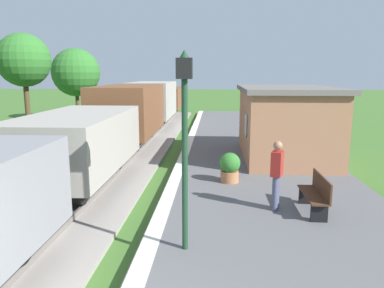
{
  "coord_description": "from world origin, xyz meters",
  "views": [
    {
      "loc": [
        1.66,
        -2.78,
        3.55
      ],
      "look_at": [
        0.84,
        10.17,
        1.07
      ],
      "focal_mm": 34.81,
      "sensor_mm": 36.0,
      "label": 1
    }
  ],
  "objects_px": {
    "station_hut": "(285,122)",
    "lamp_post_near": "(185,116)",
    "freight_train": "(131,116)",
    "bench_near_hut": "(316,194)",
    "potted_planter": "(230,167)",
    "tree_field_distant": "(76,73)",
    "person_waiting": "(277,173)",
    "tree_field_left": "(24,61)",
    "bench_down_platform": "(261,127)"
  },
  "relations": [
    {
      "from": "bench_down_platform",
      "to": "bench_near_hut",
      "type": "bearing_deg",
      "value": -90.0
    },
    {
      "from": "bench_down_platform",
      "to": "tree_field_left",
      "type": "bearing_deg",
      "value": 177.92
    },
    {
      "from": "station_hut",
      "to": "tree_field_left",
      "type": "distance_m",
      "value": 14.59
    },
    {
      "from": "person_waiting",
      "to": "potted_planter",
      "type": "relative_size",
      "value": 1.87
    },
    {
      "from": "station_hut",
      "to": "bench_near_hut",
      "type": "height_order",
      "value": "station_hut"
    },
    {
      "from": "person_waiting",
      "to": "tree_field_left",
      "type": "height_order",
      "value": "tree_field_left"
    },
    {
      "from": "freight_train",
      "to": "bench_near_hut",
      "type": "relative_size",
      "value": 21.73
    },
    {
      "from": "bench_down_platform",
      "to": "person_waiting",
      "type": "relative_size",
      "value": 0.88
    },
    {
      "from": "station_hut",
      "to": "bench_down_platform",
      "type": "distance_m",
      "value": 5.11
    },
    {
      "from": "potted_planter",
      "to": "lamp_post_near",
      "type": "bearing_deg",
      "value": -102.64
    },
    {
      "from": "freight_train",
      "to": "person_waiting",
      "type": "height_order",
      "value": "freight_train"
    },
    {
      "from": "station_hut",
      "to": "tree_field_distant",
      "type": "bearing_deg",
      "value": 135.62
    },
    {
      "from": "bench_near_hut",
      "to": "person_waiting",
      "type": "distance_m",
      "value": 1.05
    },
    {
      "from": "station_hut",
      "to": "lamp_post_near",
      "type": "relative_size",
      "value": 1.57
    },
    {
      "from": "freight_train",
      "to": "station_hut",
      "type": "height_order",
      "value": "station_hut"
    },
    {
      "from": "bench_near_hut",
      "to": "bench_down_platform",
      "type": "xyz_separation_m",
      "value": [
        0.0,
        11.11,
        0.0
      ]
    },
    {
      "from": "station_hut",
      "to": "bench_near_hut",
      "type": "distance_m",
      "value": 6.17
    },
    {
      "from": "person_waiting",
      "to": "tree_field_distant",
      "type": "bearing_deg",
      "value": -36.91
    },
    {
      "from": "freight_train",
      "to": "tree_field_left",
      "type": "relative_size",
      "value": 5.72
    },
    {
      "from": "tree_field_left",
      "to": "bench_down_platform",
      "type": "bearing_deg",
      "value": -2.08
    },
    {
      "from": "potted_planter",
      "to": "station_hut",
      "type": "bearing_deg",
      "value": 58.07
    },
    {
      "from": "lamp_post_near",
      "to": "tree_field_distant",
      "type": "xyz_separation_m",
      "value": [
        -9.9,
        21.07,
        0.78
      ]
    },
    {
      "from": "lamp_post_near",
      "to": "station_hut",
      "type": "bearing_deg",
      "value": 68.05
    },
    {
      "from": "bench_down_platform",
      "to": "tree_field_distant",
      "type": "bearing_deg",
      "value": 148.51
    },
    {
      "from": "freight_train",
      "to": "person_waiting",
      "type": "distance_m",
      "value": 10.37
    },
    {
      "from": "freight_train",
      "to": "station_hut",
      "type": "bearing_deg",
      "value": -22.35
    },
    {
      "from": "tree_field_distant",
      "to": "bench_down_platform",
      "type": "bearing_deg",
      "value": -31.49
    },
    {
      "from": "freight_train",
      "to": "potted_planter",
      "type": "relative_size",
      "value": 35.59
    },
    {
      "from": "tree_field_left",
      "to": "tree_field_distant",
      "type": "relative_size",
      "value": 1.06
    },
    {
      "from": "station_hut",
      "to": "potted_planter",
      "type": "xyz_separation_m",
      "value": [
        -2.28,
        -3.66,
        -0.93
      ]
    },
    {
      "from": "person_waiting",
      "to": "station_hut",
      "type": "bearing_deg",
      "value": -81.07
    },
    {
      "from": "bench_down_platform",
      "to": "tree_field_distant",
      "type": "distance_m",
      "value": 15.36
    },
    {
      "from": "freight_train",
      "to": "lamp_post_near",
      "type": "bearing_deg",
      "value": -72.24
    },
    {
      "from": "station_hut",
      "to": "lamp_post_near",
      "type": "bearing_deg",
      "value": -111.95
    },
    {
      "from": "freight_train",
      "to": "lamp_post_near",
      "type": "relative_size",
      "value": 8.81
    },
    {
      "from": "freight_train",
      "to": "tree_field_distant",
      "type": "xyz_separation_m",
      "value": [
        -6.39,
        10.11,
        2.06
      ]
    },
    {
      "from": "person_waiting",
      "to": "bench_down_platform",
      "type": "bearing_deg",
      "value": -74.09
    },
    {
      "from": "tree_field_left",
      "to": "lamp_post_near",
      "type": "bearing_deg",
      "value": -53.83
    },
    {
      "from": "station_hut",
      "to": "bench_near_hut",
      "type": "relative_size",
      "value": 3.87
    },
    {
      "from": "bench_near_hut",
      "to": "station_hut",
      "type": "bearing_deg",
      "value": 87.03
    },
    {
      "from": "bench_down_platform",
      "to": "tree_field_left",
      "type": "height_order",
      "value": "tree_field_left"
    },
    {
      "from": "tree_field_left",
      "to": "tree_field_distant",
      "type": "xyz_separation_m",
      "value": [
        0.08,
        7.42,
        -0.63
      ]
    },
    {
      "from": "bench_near_hut",
      "to": "lamp_post_near",
      "type": "bearing_deg",
      "value": -145.19
    },
    {
      "from": "bench_down_platform",
      "to": "station_hut",
      "type": "bearing_deg",
      "value": -86.39
    },
    {
      "from": "freight_train",
      "to": "tree_field_distant",
      "type": "height_order",
      "value": "tree_field_distant"
    },
    {
      "from": "potted_planter",
      "to": "lamp_post_near",
      "type": "distance_m",
      "value": 5.06
    },
    {
      "from": "bench_near_hut",
      "to": "potted_planter",
      "type": "xyz_separation_m",
      "value": [
        -1.96,
        2.44,
        0.0
      ]
    },
    {
      "from": "bench_near_hut",
      "to": "tree_field_left",
      "type": "relative_size",
      "value": 0.26
    },
    {
      "from": "station_hut",
      "to": "lamp_post_near",
      "type": "distance_m",
      "value": 8.87
    },
    {
      "from": "station_hut",
      "to": "bench_down_platform",
      "type": "xyz_separation_m",
      "value": [
        -0.32,
        5.02,
        -0.93
      ]
    }
  ]
}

